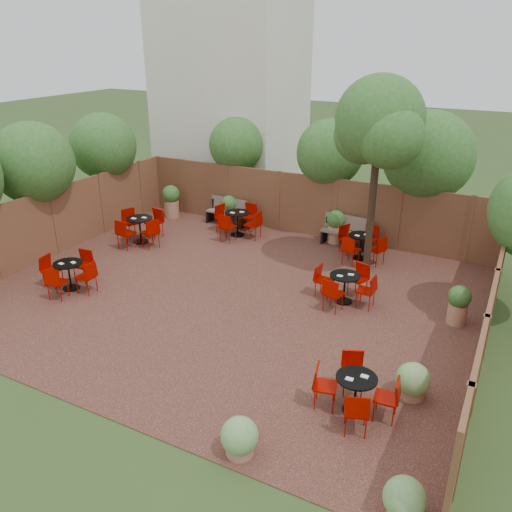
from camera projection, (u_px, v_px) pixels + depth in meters
The scene contains 13 objects.
ground at pixel (229, 295), 13.33m from camera, with size 80.00×80.00×0.00m, color #354F23.
courtyard_paving at pixel (229, 295), 13.33m from camera, with size 12.00×10.00×0.02m, color #3A1C17.
fence_back at pixel (306, 205), 17.01m from camera, with size 12.00×0.08×2.00m, color brown.
fence_left at pixel (54, 222), 15.50m from camera, with size 0.08×10.00×2.00m, color brown.
fence_right at pixel (489, 315), 10.38m from camera, with size 0.08×10.00×2.00m, color brown.
neighbour_building at pixel (231, 94), 20.19m from camera, with size 5.00×4.00×8.00m, color silver.
overhang_foliage at pixel (214, 163), 14.97m from camera, with size 15.73×10.98×2.69m.
courtyard_tree at pixel (379, 127), 13.16m from camera, with size 2.51×2.41×5.27m.
park_bench_left at pixel (227, 211), 18.09m from camera, with size 1.48×0.56×0.90m.
park_bench_right at pixel (346, 231), 16.26m from camera, with size 1.51×0.52×0.93m.
bistro_tables at pixel (236, 258), 14.36m from camera, with size 10.14×8.21×0.93m.
planters at pixel (263, 222), 16.75m from camera, with size 10.84×4.06×1.17m.
low_shrubs at pixel (355, 431), 8.31m from camera, with size 3.16×3.31×0.68m.
Camera 1 is at (6.10, -10.20, 6.16)m, focal length 36.68 mm.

